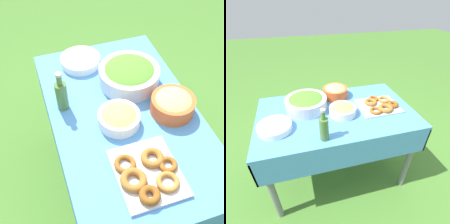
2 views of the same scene
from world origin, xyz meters
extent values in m
plane|color=#477A2D|center=(0.00, 0.00, 0.00)|extent=(14.00, 14.00, 0.00)
cube|color=#4C8CD1|center=(0.00, 0.00, 0.76)|extent=(1.27, 0.76, 0.02)
cube|color=#4C8CD1|center=(0.00, -0.37, 0.63)|extent=(1.27, 0.01, 0.22)
cube|color=#4C8CD1|center=(0.00, 0.37, 0.63)|extent=(1.27, 0.01, 0.22)
cube|color=#4C8CD1|center=(-0.63, 0.00, 0.63)|extent=(0.01, 0.76, 0.22)
cylinder|color=slate|center=(-0.58, -0.32, 0.37)|extent=(0.05, 0.05, 0.74)
cylinder|color=slate|center=(-0.58, 0.32, 0.37)|extent=(0.05, 0.05, 0.74)
cylinder|color=silver|center=(-0.23, 0.11, 0.82)|extent=(0.34, 0.34, 0.10)
ellipsoid|color=#51892D|center=(-0.23, 0.11, 0.85)|extent=(0.30, 0.30, 0.07)
cylinder|color=#E05B28|center=(0.05, 0.24, 0.81)|extent=(0.23, 0.23, 0.09)
ellipsoid|color=tan|center=(0.05, 0.24, 0.84)|extent=(0.20, 0.20, 0.07)
cube|color=silver|center=(0.36, -0.03, 0.78)|extent=(0.33, 0.28, 0.02)
torus|color=#A36628|center=(0.31, 0.02, 0.80)|extent=(0.12, 0.12, 0.03)
torus|color=#A36628|center=(0.39, -0.11, 0.80)|extent=(0.16, 0.16, 0.03)
torus|color=#93561E|center=(0.37, 0.07, 0.80)|extent=(0.10, 0.10, 0.02)
torus|color=#B27533|center=(0.44, 0.03, 0.80)|extent=(0.11, 0.11, 0.02)
torus|color=brown|center=(0.48, -0.07, 0.80)|extent=(0.12, 0.12, 0.03)
torus|color=#93561E|center=(0.30, -0.11, 0.80)|extent=(0.14, 0.14, 0.02)
cylinder|color=white|center=(-0.48, -0.12, 0.77)|extent=(0.24, 0.24, 0.01)
cylinder|color=white|center=(-0.48, -0.12, 0.79)|extent=(0.24, 0.24, 0.01)
cylinder|color=white|center=(-0.48, -0.12, 0.80)|extent=(0.24, 0.24, 0.01)
cylinder|color=white|center=(-0.48, -0.12, 0.81)|extent=(0.24, 0.24, 0.01)
cylinder|color=#4C7238|center=(-0.16, -0.29, 0.85)|extent=(0.06, 0.06, 0.16)
cylinder|color=#4C7238|center=(-0.16, -0.29, 0.96)|extent=(0.03, 0.03, 0.06)
cylinder|color=#B7B7B7|center=(-0.16, -0.29, 1.00)|extent=(0.03, 0.03, 0.02)
cylinder|color=white|center=(0.04, -0.05, 0.80)|extent=(0.21, 0.21, 0.07)
ellipsoid|color=#ADCC59|center=(0.04, -0.05, 0.82)|extent=(0.19, 0.19, 0.06)
camera|label=1|loc=(1.01, -0.41, 1.99)|focal=50.00mm
camera|label=2|loc=(-0.29, -1.15, 1.59)|focal=28.00mm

